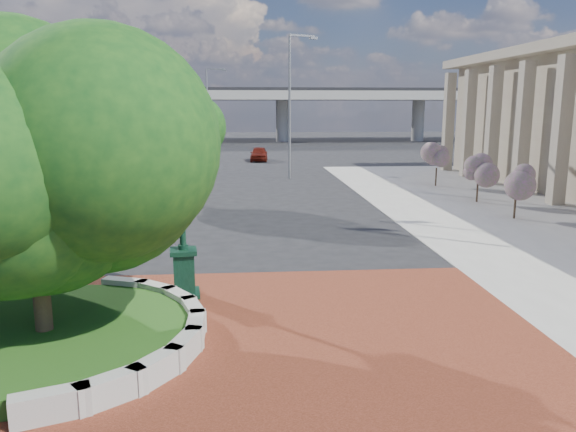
{
  "coord_description": "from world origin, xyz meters",
  "views": [
    {
      "loc": [
        -0.72,
        -11.66,
        5.09
      ],
      "look_at": [
        0.34,
        1.5,
        2.49
      ],
      "focal_mm": 35.0,
      "sensor_mm": 36.0,
      "label": 1
    }
  ],
  "objects_px": {
    "street_lamp_near": "(293,96)",
    "street_lamp_far": "(210,108)",
    "parked_car": "(259,154)",
    "post_clock": "(181,202)"
  },
  "relations": [
    {
      "from": "post_clock",
      "to": "street_lamp_near",
      "type": "distance_m",
      "value": 25.66
    },
    {
      "from": "post_clock",
      "to": "street_lamp_near",
      "type": "xyz_separation_m",
      "value": [
        5.13,
        24.94,
        3.18
      ]
    },
    {
      "from": "parked_car",
      "to": "street_lamp_near",
      "type": "bearing_deg",
      "value": -77.94
    },
    {
      "from": "street_lamp_far",
      "to": "post_clock",
      "type": "bearing_deg",
      "value": -87.97
    },
    {
      "from": "post_clock",
      "to": "street_lamp_near",
      "type": "bearing_deg",
      "value": 78.38
    },
    {
      "from": "post_clock",
      "to": "street_lamp_far",
      "type": "xyz_separation_m",
      "value": [
        -1.32,
        37.38,
        2.3
      ]
    },
    {
      "from": "parked_car",
      "to": "street_lamp_near",
      "type": "relative_size",
      "value": 0.4
    },
    {
      "from": "parked_car",
      "to": "street_lamp_far",
      "type": "bearing_deg",
      "value": -167.49
    },
    {
      "from": "street_lamp_near",
      "to": "street_lamp_far",
      "type": "relative_size",
      "value": 1.18
    },
    {
      "from": "parked_car",
      "to": "street_lamp_far",
      "type": "height_order",
      "value": "street_lamp_far"
    }
  ]
}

